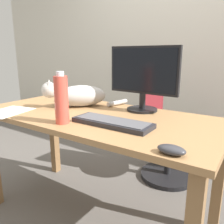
% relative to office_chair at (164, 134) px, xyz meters
% --- Properties ---
extents(ground_plane, '(8.00, 8.00, 0.00)m').
position_rel_office_chair_xyz_m(ground_plane, '(-0.18, -0.79, -0.42)').
color(ground_plane, '#59544F').
extents(back_wall, '(6.00, 0.04, 2.60)m').
position_rel_office_chair_xyz_m(back_wall, '(-0.18, 0.77, 0.88)').
color(back_wall, beige).
rests_on(back_wall, ground_plane).
extents(desk, '(1.55, 0.72, 0.74)m').
position_rel_office_chair_xyz_m(desk, '(-0.18, -0.79, 0.22)').
color(desk, '#9E7247').
rests_on(desk, ground_plane).
extents(office_chair, '(0.48, 0.48, 0.95)m').
position_rel_office_chair_xyz_m(office_chair, '(0.00, 0.00, 0.00)').
color(office_chair, black).
rests_on(office_chair, ground_plane).
extents(monitor, '(0.48, 0.20, 0.41)m').
position_rel_office_chair_xyz_m(monitor, '(0.03, -0.54, 0.55)').
color(monitor, black).
rests_on(monitor, desk).
extents(keyboard, '(0.44, 0.15, 0.03)m').
position_rel_office_chair_xyz_m(keyboard, '(0.04, -0.91, 0.34)').
color(keyboard, '#232328').
rests_on(keyboard, desk).
extents(cat, '(0.44, 0.47, 0.20)m').
position_rel_office_chair_xyz_m(cat, '(-0.41, -0.68, 0.41)').
color(cat, '#B2ADA8').
rests_on(cat, desk).
extents(computer_mouse, '(0.11, 0.06, 0.04)m').
position_rel_office_chair_xyz_m(computer_mouse, '(0.43, -1.09, 0.35)').
color(computer_mouse, '#333338').
rests_on(computer_mouse, desk).
extents(paper_sheet, '(0.27, 0.33, 0.00)m').
position_rel_office_chair_xyz_m(paper_sheet, '(-0.68, -1.05, 0.33)').
color(paper_sheet, white).
rests_on(paper_sheet, desk).
extents(spray_bottle, '(0.07, 0.07, 0.28)m').
position_rel_office_chair_xyz_m(spray_bottle, '(-0.20, -1.03, 0.46)').
color(spray_bottle, '#D84C3D').
rests_on(spray_bottle, desk).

